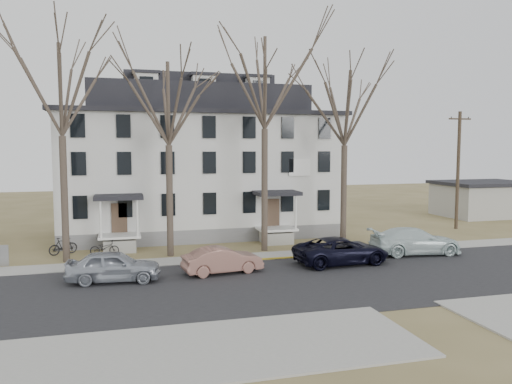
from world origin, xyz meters
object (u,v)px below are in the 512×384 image
object	(u,v)px
tree_mid_left	(168,97)
bicycle_right	(63,247)
tree_far_left	(60,81)
car_white	(415,242)
tree_mid_right	(345,102)
bicycle_left	(105,249)
tree_center	(265,76)
utility_pole_far	(458,169)
car_navy	(341,251)
car_tan	(222,261)
boarding_house	(198,163)
car_silver	(114,267)

from	to	relation	value
tree_mid_left	bicycle_right	size ratio (longest dim) A/B	7.16
tree_far_left	car_white	world-z (taller)	tree_far_left
tree_mid_right	car_white	world-z (taller)	tree_mid_right
bicycle_left	tree_center	bearing A→B (deg)	-90.36
utility_pole_far	tree_far_left	bearing A→B (deg)	-171.90
tree_center	bicycle_left	xyz separation A→B (m)	(-9.90, 1.03, -10.63)
tree_center	car_navy	bearing A→B (deg)	-56.45
tree_far_left	tree_mid_left	distance (m)	6.05
tree_mid_left	car_tan	size ratio (longest dim) A/B	3.04
tree_mid_left	car_navy	xyz separation A→B (m)	(9.17, -4.78, -8.85)
boarding_house	bicycle_left	distance (m)	11.08
boarding_house	tree_mid_left	distance (m)	9.66
car_tan	car_white	bearing A→B (deg)	-91.12
tree_mid_right	car_silver	size ratio (longest dim) A/B	2.81
tree_center	car_white	size ratio (longest dim) A/B	2.62
tree_center	boarding_house	bearing A→B (deg)	110.20
tree_far_left	utility_pole_far	xyz separation A→B (m)	(29.50, 4.20, -5.44)
tree_mid_right	car_navy	distance (m)	10.32
tree_mid_right	car_white	xyz separation A→B (m)	(3.17, -3.60, -8.79)
tree_far_left	tree_mid_right	distance (m)	17.52
boarding_house	tree_far_left	world-z (taller)	tree_far_left
tree_mid_left	tree_center	world-z (taller)	tree_center
car_tan	car_navy	xyz separation A→B (m)	(6.94, 0.31, 0.07)
car_tan	bicycle_right	size ratio (longest dim) A/B	2.35
tree_center	utility_pole_far	distance (m)	19.03
tree_far_left	tree_center	world-z (taller)	tree_center
tree_center	car_silver	world-z (taller)	tree_center
tree_mid_left	car_tan	world-z (taller)	tree_mid_left
car_silver	car_tan	bearing A→B (deg)	-81.94
car_navy	car_white	xyz separation A→B (m)	(5.50, 1.18, 0.06)
tree_far_left	car_white	distance (m)	23.05
tree_mid_left	car_navy	world-z (taller)	tree_mid_left
car_navy	car_white	world-z (taller)	car_white
car_tan	car_white	distance (m)	12.53
car_white	bicycle_left	xyz separation A→B (m)	(-18.57, 4.63, -0.36)
bicycle_left	car_tan	bearing A→B (deg)	-129.37
car_white	utility_pole_far	bearing A→B (deg)	-42.32
car_navy	car_white	bearing A→B (deg)	-81.60
utility_pole_far	car_tan	bearing A→B (deg)	-156.39
tree_far_left	utility_pole_far	size ratio (longest dim) A/B	1.44
car_navy	tree_far_left	bearing A→B (deg)	68.74
tree_center	car_silver	size ratio (longest dim) A/B	3.24
boarding_house	bicycle_right	xyz separation A→B (m)	(-9.38, -6.27, -4.85)
tree_mid_right	car_silver	distance (m)	18.02
car_tan	car_silver	bearing A→B (deg)	84.68
bicycle_left	bicycle_right	distance (m)	2.62
tree_mid_left	utility_pole_far	size ratio (longest dim) A/B	1.34
car_white	bicycle_left	size ratio (longest dim) A/B	3.23
tree_mid_right	bicycle_left	xyz separation A→B (m)	(-15.40, 1.03, -9.15)
car_silver	car_navy	size ratio (longest dim) A/B	0.83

